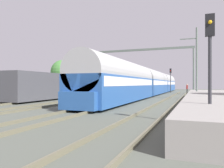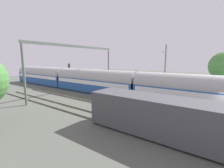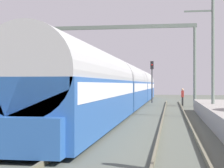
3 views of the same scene
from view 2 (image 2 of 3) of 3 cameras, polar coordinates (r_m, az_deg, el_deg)
The scene contains 8 objects.
platform at distance 27.94m, azimuth 33.29°, elevation -3.15°, with size 4.40×28.00×0.90m.
passenger_train at distance 26.67m, azimuth -6.67°, elevation 1.07°, with size 2.93×49.20×3.82m.
freight_car at distance 11.86m, azimuth 21.78°, elevation -11.95°, with size 2.80×13.00×2.70m.
person_crossing at distance 32.94m, azimuth -4.97°, elevation 0.92°, with size 0.28×0.43×1.73m.
railway_signal_far at distance 34.31m, azimuth -15.40°, elevation 4.39°, with size 0.36×0.30×4.78m.
catenary_gantry at distance 26.12m, azimuth -12.74°, elevation 9.49°, with size 17.20×0.28×7.86m.
catenary_pole_east_mid at distance 27.27m, azimuth 18.81°, elevation 5.43°, with size 1.90×0.20×8.00m.
tree_east_background at distance 32.65m, azimuth 35.90°, elevation 5.31°, with size 4.88×4.88×6.94m.
Camera 2 is at (-17.23, 0.91, 5.55)m, focal length 24.96 mm.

